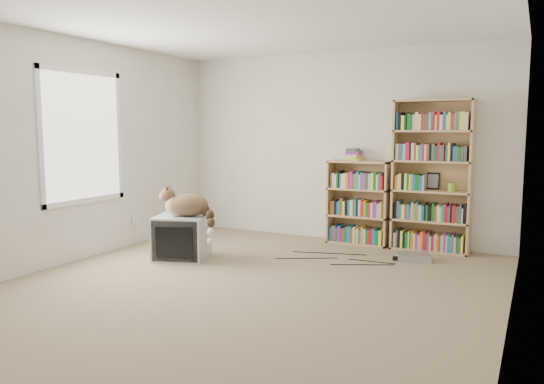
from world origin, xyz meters
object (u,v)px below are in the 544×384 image
at_px(cat, 191,208).
at_px(bookcase_tall, 432,180).
at_px(bookcase_short, 359,206).
at_px(crt_tv, 182,237).
at_px(dvd_player, 413,257).

xyz_separation_m(cat, bookcase_tall, (2.35, 1.70, 0.28)).
bearing_deg(bookcase_short, cat, -130.17).
height_order(crt_tv, cat, cat).
distance_m(bookcase_tall, dvd_player, 1.03).
xyz_separation_m(bookcase_tall, bookcase_short, (-0.91, -0.00, -0.37)).
relative_size(bookcase_tall, bookcase_short, 1.70).
bearing_deg(bookcase_tall, dvd_player, -96.78).
bearing_deg(dvd_player, cat, -173.86).
bearing_deg(crt_tv, bookcase_tall, 16.04).
distance_m(cat, bookcase_short, 2.23).
xyz_separation_m(crt_tv, cat, (0.14, -0.00, 0.35)).
relative_size(cat, dvd_player, 2.16).
xyz_separation_m(cat, dvd_player, (2.27, 1.10, -0.55)).
height_order(cat, bookcase_short, bookcase_short).
xyz_separation_m(bookcase_short, dvd_player, (0.84, -0.60, -0.46)).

